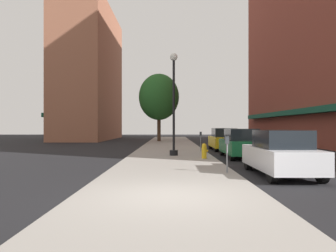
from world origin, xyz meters
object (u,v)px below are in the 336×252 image
(parking_meter_far, at_px, (201,139))
(car_white, at_px, (280,154))
(tree_near, at_px, (159,97))
(car_green, at_px, (241,144))
(lamppost, at_px, (174,102))
(car_yellow, at_px, (224,139))
(parking_meter_near, at_px, (227,150))
(fire_hydrant, at_px, (204,151))

(parking_meter_far, distance_m, car_white, 10.22)
(tree_near, relative_size, car_green, 1.78)
(parking_meter_far, bearing_deg, lamppost, -120.74)
(car_yellow, bearing_deg, tree_near, 113.35)
(parking_meter_far, xyz_separation_m, car_white, (1.95, -10.03, -0.14))
(parking_meter_near, xyz_separation_m, tree_near, (-3.32, 25.24, 4.17))
(lamppost, bearing_deg, car_yellow, 55.97)
(parking_meter_near, bearing_deg, tree_near, 97.50)
(car_yellow, bearing_deg, parking_meter_near, -98.14)
(parking_meter_near, xyz_separation_m, car_yellow, (1.95, 12.64, -0.14))
(tree_near, distance_m, car_white, 26.05)
(parking_meter_far, relative_size, car_green, 0.30)
(lamppost, relative_size, car_white, 1.37)
(fire_hydrant, bearing_deg, car_yellow, 73.28)
(fire_hydrant, bearing_deg, tree_near, 98.65)
(parking_meter_far, height_order, tree_near, tree_near)
(lamppost, bearing_deg, tree_near, 94.63)
(lamppost, xyz_separation_m, fire_hydrant, (1.57, -1.80, -2.68))
(parking_meter_near, distance_m, car_green, 7.05)
(car_green, bearing_deg, fire_hydrant, -147.15)
(parking_meter_far, relative_size, car_yellow, 0.30)
(parking_meter_far, xyz_separation_m, car_green, (1.95, -3.35, -0.14))
(lamppost, relative_size, car_yellow, 1.37)
(fire_hydrant, bearing_deg, car_white, -66.53)
(tree_near, bearing_deg, parking_meter_near, -82.50)
(lamppost, distance_m, car_white, 8.26)
(fire_hydrant, distance_m, car_green, 2.73)
(fire_hydrant, bearing_deg, parking_meter_far, 86.74)
(parking_meter_far, bearing_deg, car_yellow, 52.25)
(tree_near, bearing_deg, car_green, -74.06)
(car_yellow, bearing_deg, car_green, -89.37)
(fire_hydrant, distance_m, car_yellow, 7.75)
(car_green, relative_size, car_yellow, 1.00)
(lamppost, bearing_deg, parking_meter_near, -75.26)
(lamppost, xyz_separation_m, parking_meter_near, (1.85, -7.02, -2.25))
(parking_meter_far, height_order, car_yellow, car_yellow)
(car_yellow, bearing_deg, car_white, -89.37)
(fire_hydrant, xyz_separation_m, car_white, (2.23, -5.13, 0.29))
(parking_meter_far, xyz_separation_m, tree_near, (-3.32, 15.11, 4.17))
(fire_hydrant, relative_size, car_white, 0.18)
(lamppost, distance_m, parking_meter_far, 4.26)
(car_white, distance_m, car_yellow, 12.55)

